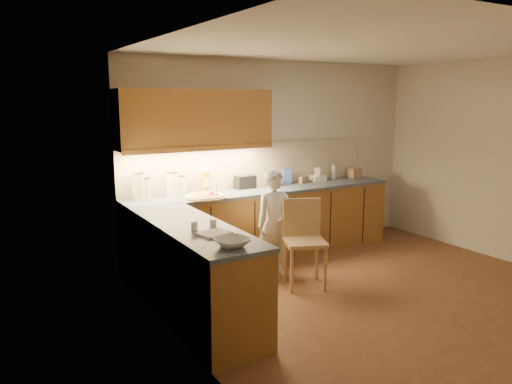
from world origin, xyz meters
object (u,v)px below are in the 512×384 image
wooden_chair (304,236)px  toaster (245,182)px  pizza_on_board (206,196)px  oil_jug (205,181)px  child (274,224)px

wooden_chair → toaster: toaster is taller
pizza_on_board → oil_jug: 0.36m
pizza_on_board → oil_jug: bearing=66.0°
wooden_chair → toaster: size_ratio=3.59×
pizza_on_board → wooden_chair: (0.78, -0.92, -0.38)m
wooden_chair → child: bearing=136.7°
child → oil_jug: (-0.49, 0.86, 0.43)m
toaster → pizza_on_board: bearing=-157.4°
pizza_on_board → oil_jug: (0.14, 0.30, 0.13)m
pizza_on_board → toaster: 0.80m
pizza_on_board → wooden_chair: bearing=-49.7°
child → toaster: 0.96m
toaster → child: bearing=-98.5°
oil_jug → toaster: (0.59, 0.02, -0.07)m
wooden_chair → toaster: 1.33m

